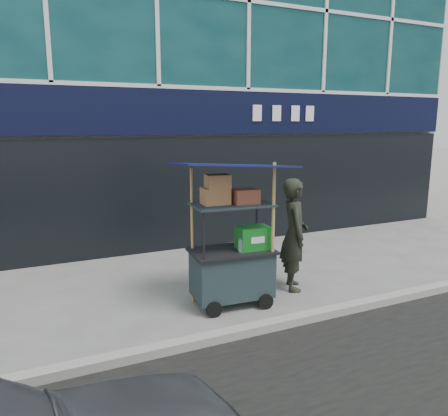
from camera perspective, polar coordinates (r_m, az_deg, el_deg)
name	(u,v)px	position (r m, az deg, el deg)	size (l,w,h in m)	color
ground	(249,326)	(6.08, 3.22, -15.19)	(80.00, 80.00, 0.00)	slate
curb	(256,329)	(5.89, 4.17, -15.44)	(80.00, 0.18, 0.12)	#9A9991
vendor_cart	(233,255)	(6.49, 1.19, -6.15)	(1.70, 1.26, 2.19)	black
vendor_man	(294,234)	(7.16, 9.15, -3.43)	(0.67, 0.44, 1.83)	black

